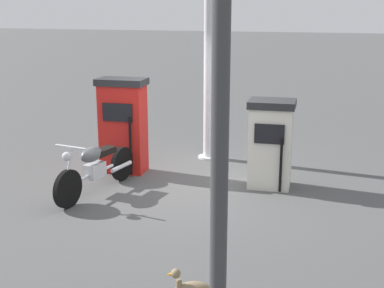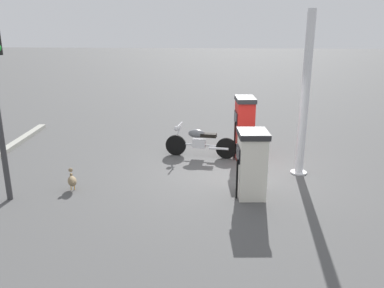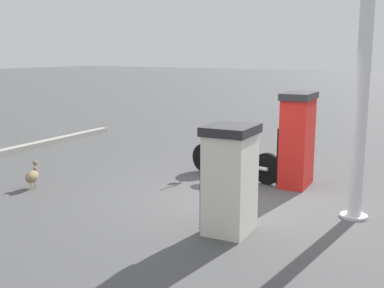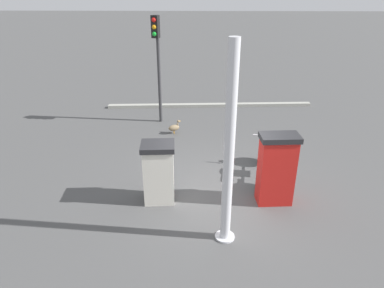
{
  "view_description": "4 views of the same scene",
  "coord_description": "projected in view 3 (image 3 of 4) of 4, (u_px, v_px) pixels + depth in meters",
  "views": [
    {
      "loc": [
        7.92,
        2.74,
        2.92
      ],
      "look_at": [
        1.29,
        0.55,
        1.11
      ],
      "focal_mm": 48.95,
      "sensor_mm": 36.0,
      "label": 1
    },
    {
      "loc": [
        0.28,
        9.23,
        3.56
      ],
      "look_at": [
        0.92,
        -0.23,
        0.69
      ],
      "focal_mm": 36.28,
      "sensor_mm": 36.0,
      "label": 2
    },
    {
      "loc": [
        -3.26,
        6.93,
        2.41
      ],
      "look_at": [
        0.65,
        0.5,
        0.97
      ],
      "focal_mm": 44.71,
      "sensor_mm": 36.0,
      "label": 3
    },
    {
      "loc": [
        -7.45,
        0.4,
        4.73
      ],
      "look_at": [
        0.33,
        0.6,
        1.1
      ],
      "focal_mm": 32.56,
      "sensor_mm": 36.0,
      "label": 4
    }
  ],
  "objects": [
    {
      "name": "ground_plane",
      "position": [
        241.0,
        200.0,
        7.93
      ],
      "size": [
        120.0,
        120.0,
        0.0
      ],
      "primitive_type": "plane",
      "color": "#4C4C4C"
    },
    {
      "name": "fuel_pump_near",
      "position": [
        297.0,
        139.0,
        8.66
      ],
      "size": [
        0.58,
        0.9,
        1.72
      ],
      "color": "red",
      "rests_on": "ground"
    },
    {
      "name": "fuel_pump_far",
      "position": [
        230.0,
        178.0,
        6.42
      ],
      "size": [
        0.68,
        0.8,
        1.47
      ],
      "color": "silver",
      "rests_on": "ground"
    },
    {
      "name": "motorcycle_near_pump",
      "position": [
        233.0,
        156.0,
        9.3
      ],
      "size": [
        2.04,
        0.63,
        0.93
      ],
      "color": "black",
      "rests_on": "ground"
    },
    {
      "name": "wandering_duck",
      "position": [
        32.0,
        176.0,
        8.61
      ],
      "size": [
        0.34,
        0.46,
        0.47
      ],
      "color": "#847051",
      "rests_on": "ground"
    },
    {
      "name": "canopy_support_pole",
      "position": [
        362.0,
        89.0,
        6.76
      ],
      "size": [
        0.4,
        0.4,
        3.96
      ],
      "color": "silver",
      "rests_on": "ground"
    }
  ]
}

